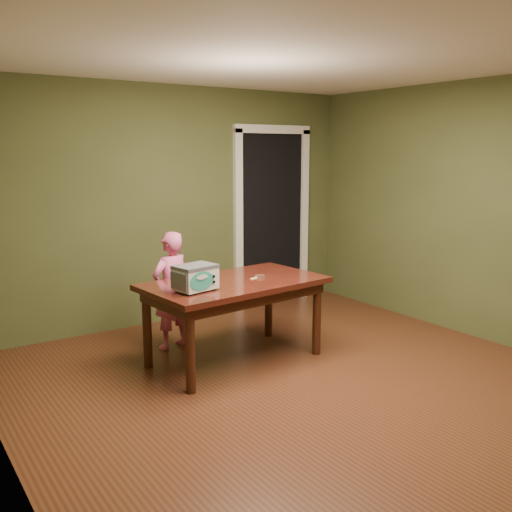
# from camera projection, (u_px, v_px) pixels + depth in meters

# --- Properties ---
(floor) EXTENTS (5.00, 5.00, 0.00)m
(floor) POSITION_uv_depth(u_px,v_px,m) (320.00, 393.00, 4.52)
(floor) COLOR #582D19
(floor) RESTS_ON ground
(room_shell) EXTENTS (4.52, 5.02, 2.61)m
(room_shell) POSITION_uv_depth(u_px,v_px,m) (325.00, 177.00, 4.21)
(room_shell) COLOR #4C552D
(room_shell) RESTS_ON ground
(doorway) EXTENTS (1.10, 0.66, 2.25)m
(doorway) POSITION_uv_depth(u_px,v_px,m) (258.00, 217.00, 7.31)
(doorway) COLOR black
(doorway) RESTS_ON ground
(dining_table) EXTENTS (1.67, 1.03, 0.75)m
(dining_table) POSITION_uv_depth(u_px,v_px,m) (234.00, 291.00, 5.12)
(dining_table) COLOR #36100C
(dining_table) RESTS_ON floor
(toy_oven) EXTENTS (0.39, 0.30, 0.22)m
(toy_oven) POSITION_uv_depth(u_px,v_px,m) (195.00, 277.00, 4.71)
(toy_oven) COLOR #4C4F54
(toy_oven) RESTS_ON dining_table
(baking_pan) EXTENTS (0.10, 0.10, 0.02)m
(baking_pan) POSITION_uv_depth(u_px,v_px,m) (260.00, 276.00, 5.23)
(baking_pan) COLOR silver
(baking_pan) RESTS_ON dining_table
(spatula) EXTENTS (0.18, 0.08, 0.01)m
(spatula) POSITION_uv_depth(u_px,v_px,m) (257.00, 277.00, 5.21)
(spatula) COLOR #FEF76E
(spatula) RESTS_ON dining_table
(child) EXTENTS (0.47, 0.37, 1.14)m
(child) POSITION_uv_depth(u_px,v_px,m) (171.00, 290.00, 5.48)
(child) COLOR pink
(child) RESTS_ON floor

